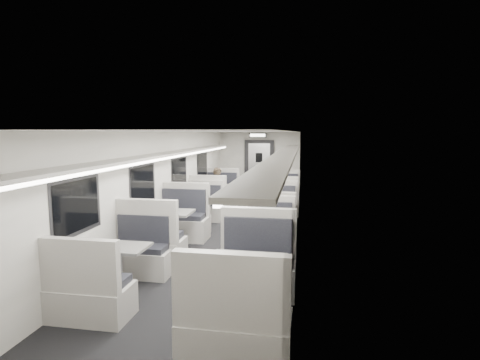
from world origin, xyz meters
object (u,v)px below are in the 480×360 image
at_px(booth_left_c, 168,231).
at_px(booth_left_d, 119,269).
at_px(booth_right_a, 282,197).
at_px(vestibule_door, 259,168).
at_px(passenger, 218,192).
at_px(booth_left_a, 216,197).
at_px(exit_sign, 258,135).
at_px(booth_right_c, 266,243).
at_px(booth_right_b, 275,215).
at_px(booth_left_b, 197,213).
at_px(booth_right_d, 248,289).

bearing_deg(booth_left_c, booth_left_d, -90.00).
bearing_deg(booth_right_a, vestibule_door, 112.79).
bearing_deg(passenger, booth_left_c, -113.83).
height_order(booth_left_a, exit_sign, exit_sign).
distance_m(booth_right_c, passenger, 4.09).
bearing_deg(booth_left_a, booth_left_d, -90.00).
bearing_deg(vestibule_door, booth_right_a, -67.21).
xyz_separation_m(booth_left_d, booth_right_b, (2.00, 4.01, -0.00)).
distance_m(booth_left_b, exit_sign, 4.91).
bearing_deg(booth_left_c, booth_right_a, 66.08).
xyz_separation_m(booth_left_d, passenger, (0.25, 5.36, 0.32)).
bearing_deg(exit_sign, booth_right_a, -62.14).
bearing_deg(booth_right_c, booth_right_d, -90.00).
bearing_deg(booth_right_b, booth_right_a, 90.00).
bearing_deg(vestibule_door, booth_left_b, -101.56).
relative_size(booth_left_b, booth_right_c, 0.98).
distance_m(booth_right_b, booth_right_d, 4.50).
bearing_deg(exit_sign, booth_right_d, -83.61).
bearing_deg(vestibule_door, booth_left_a, -109.44).
bearing_deg(booth_left_d, passenger, 87.29).
bearing_deg(booth_left_a, booth_right_a, 12.79).
distance_m(booth_left_b, booth_left_d, 4.04).
height_order(booth_left_b, passenger, passenger).
height_order(booth_left_d, vestibule_door, vestibule_door).
distance_m(booth_right_c, booth_right_d, 2.17).
distance_m(booth_right_d, exit_sign, 9.18).
xyz_separation_m(booth_left_d, booth_right_c, (2.00, 1.68, -0.01)).
bearing_deg(vestibule_door, passenger, -101.81).
bearing_deg(booth_left_a, booth_right_c, -65.62).
xyz_separation_m(passenger, exit_sign, (0.75, 3.08, 1.58)).
height_order(booth_right_a, booth_right_d, booth_right_d).
xyz_separation_m(booth_left_c, booth_left_d, (0.00, -2.04, -0.05)).
bearing_deg(booth_right_a, exit_sign, 117.86).
distance_m(booth_right_a, booth_right_c, 4.87).
bearing_deg(passenger, exit_sign, 56.91).
xyz_separation_m(booth_right_c, passenger, (-1.75, 3.68, 0.33)).
height_order(booth_left_c, booth_right_c, booth_left_c).
height_order(booth_left_d, passenger, passenger).
distance_m(booth_right_c, exit_sign, 7.10).
height_order(booth_left_b, booth_left_c, booth_left_c).
relative_size(booth_right_d, vestibule_door, 1.11).
distance_m(booth_right_a, exit_sign, 2.86).
bearing_deg(booth_left_d, vestibule_door, 83.61).
distance_m(booth_left_b, passenger, 1.39).
xyz_separation_m(booth_left_c, passenger, (0.25, 3.32, 0.28)).
relative_size(booth_right_a, passenger, 1.55).
relative_size(booth_left_d, booth_right_a, 0.97).
distance_m(booth_left_a, passenger, 0.83).
relative_size(booth_left_d, exit_sign, 3.36).
relative_size(booth_left_c, booth_left_d, 1.13).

